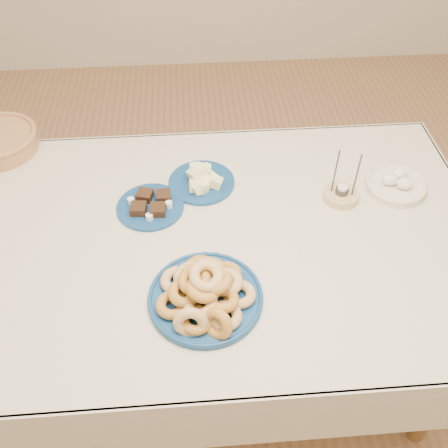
{
  "coord_description": "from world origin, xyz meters",
  "views": [
    {
      "loc": [
        -0.08,
        -1.08,
        1.92
      ],
      "look_at": [
        0.0,
        -0.05,
        0.85
      ],
      "focal_mm": 40.0,
      "sensor_mm": 36.0,
      "label": 1
    }
  ],
  "objects_px": {
    "melon_plate": "(202,180)",
    "candle_holder": "(341,195)",
    "dining_table": "(223,256)",
    "egg_bowl": "(396,184)",
    "donut_platter": "(205,293)",
    "brownie_plate": "(151,205)"
  },
  "relations": [
    {
      "from": "donut_platter",
      "to": "dining_table",
      "type": "bearing_deg",
      "value": 75.11
    },
    {
      "from": "candle_holder",
      "to": "egg_bowl",
      "type": "relative_size",
      "value": 0.77
    },
    {
      "from": "dining_table",
      "to": "egg_bowl",
      "type": "bearing_deg",
      "value": 15.33
    },
    {
      "from": "melon_plate",
      "to": "candle_holder",
      "type": "height_order",
      "value": "candle_holder"
    },
    {
      "from": "melon_plate",
      "to": "brownie_plate",
      "type": "height_order",
      "value": "melon_plate"
    },
    {
      "from": "dining_table",
      "to": "candle_holder",
      "type": "distance_m",
      "value": 0.45
    },
    {
      "from": "melon_plate",
      "to": "egg_bowl",
      "type": "distance_m",
      "value": 0.67
    },
    {
      "from": "brownie_plate",
      "to": "donut_platter",
      "type": "bearing_deg",
      "value": -67.39
    },
    {
      "from": "dining_table",
      "to": "melon_plate",
      "type": "bearing_deg",
      "value": 102.94
    },
    {
      "from": "melon_plate",
      "to": "candle_holder",
      "type": "distance_m",
      "value": 0.48
    },
    {
      "from": "donut_platter",
      "to": "melon_plate",
      "type": "xyz_separation_m",
      "value": [
        0.01,
        0.5,
        -0.02
      ]
    },
    {
      "from": "donut_platter",
      "to": "brownie_plate",
      "type": "xyz_separation_m",
      "value": [
        -0.16,
        0.39,
        -0.03
      ]
    },
    {
      "from": "donut_platter",
      "to": "egg_bowl",
      "type": "xyz_separation_m",
      "value": [
        0.68,
        0.42,
        -0.02
      ]
    },
    {
      "from": "donut_platter",
      "to": "egg_bowl",
      "type": "bearing_deg",
      "value": 31.87
    },
    {
      "from": "dining_table",
      "to": "donut_platter",
      "type": "height_order",
      "value": "donut_platter"
    },
    {
      "from": "brownie_plate",
      "to": "melon_plate",
      "type": "bearing_deg",
      "value": 30.29
    },
    {
      "from": "melon_plate",
      "to": "dining_table",
      "type": "bearing_deg",
      "value": -77.06
    },
    {
      "from": "melon_plate",
      "to": "brownie_plate",
      "type": "xyz_separation_m",
      "value": [
        -0.18,
        -0.1,
        -0.01
      ]
    },
    {
      "from": "melon_plate",
      "to": "brownie_plate",
      "type": "bearing_deg",
      "value": -149.71
    },
    {
      "from": "candle_holder",
      "to": "egg_bowl",
      "type": "height_order",
      "value": "candle_holder"
    },
    {
      "from": "dining_table",
      "to": "egg_bowl",
      "type": "xyz_separation_m",
      "value": [
        0.61,
        0.17,
        0.13
      ]
    },
    {
      "from": "donut_platter",
      "to": "candle_holder",
      "type": "height_order",
      "value": "candle_holder"
    }
  ]
}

